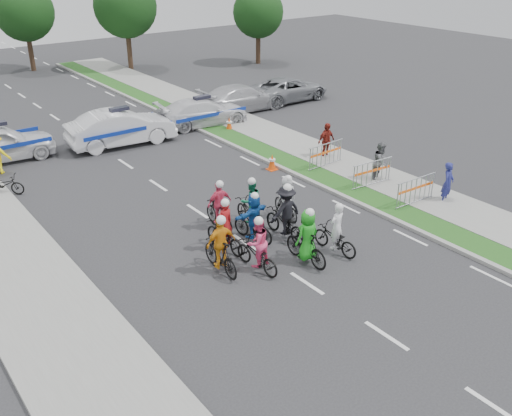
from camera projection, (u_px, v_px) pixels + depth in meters
ground at (307, 283)px, 16.48m from camera, size 90.00×90.00×0.00m
curb_right at (319, 185)px, 22.83m from camera, size 0.20×60.00×0.12m
grass_strip at (332, 181)px, 23.21m from camera, size 1.20×60.00×0.11m
sidewalk_right at (362, 171)px, 24.19m from camera, size 2.40×60.00×0.13m
sidewalk_left at (24, 280)px, 16.52m from camera, size 3.00×60.00×0.13m
rider_0 at (335, 236)px, 17.88m from camera, size 0.76×1.76×1.74m
rider_1 at (307, 242)px, 17.23m from camera, size 0.79×1.79×1.88m
rider_2 at (257, 250)px, 16.87m from camera, size 0.80×1.82×1.82m
rider_3 at (221, 250)px, 16.77m from camera, size 0.97×1.82×1.89m
rider_4 at (285, 217)px, 18.66m from camera, size 1.10×1.95×1.98m
rider_5 at (253, 220)px, 18.50m from camera, size 1.46×1.74×1.76m
rider_6 at (224, 233)px, 18.00m from camera, size 0.75×1.83×1.82m
rider_7 at (286, 201)px, 20.04m from camera, size 0.77×1.64×1.66m
rider_8 at (250, 208)px, 19.47m from camera, size 0.82×1.85×1.83m
rider_9 at (219, 210)px, 19.33m from camera, size 0.92×1.73×1.79m
police_car_1 at (121, 128)px, 27.11m from camera, size 5.24×2.26×1.68m
police_car_2 at (203, 112)px, 30.00m from camera, size 5.15×2.70×1.42m
civilian_sedan at (242, 98)px, 32.46m from camera, size 5.21×2.16×1.50m
civilian_suv at (289, 89)px, 34.53m from camera, size 5.07×2.34×1.41m
spectator_0 at (448, 183)px, 21.16m from camera, size 0.66×0.53×1.60m
spectator_1 at (381, 162)px, 23.01m from camera, size 0.98×0.87×1.67m
spectator_2 at (326, 141)px, 25.39m from camera, size 0.98×0.44×1.65m
barrier_0 at (415, 192)px, 21.00m from camera, size 2.02×0.58×1.12m
barrier_1 at (372, 174)px, 22.54m from camera, size 2.03×0.66×1.12m
barrier_2 at (326, 156)px, 24.46m from camera, size 2.03×0.62×1.12m
cone_0 at (272, 162)px, 24.38m from camera, size 0.40×0.40×0.70m
cone_1 at (229, 124)px, 29.30m from camera, size 0.40×0.40×0.70m
parked_bike at (4, 185)px, 22.01m from camera, size 1.54×1.38×0.81m
tree_1 at (125, 6)px, 41.02m from camera, size 4.55×4.55×6.82m
tree_2 at (258, 12)px, 43.34m from camera, size 3.85×3.85×5.77m
tree_4 at (24, 12)px, 40.79m from camera, size 4.20×4.20×6.30m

